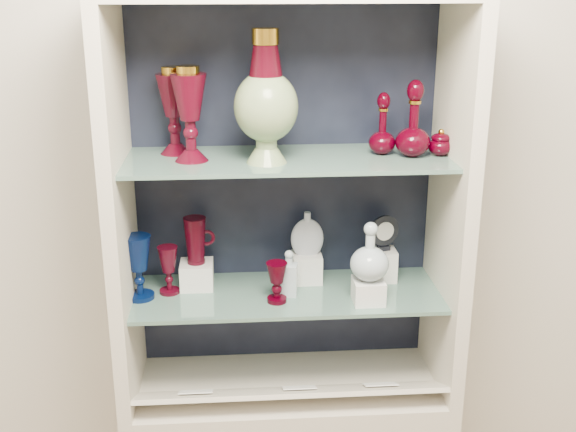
{
  "coord_description": "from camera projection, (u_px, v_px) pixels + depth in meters",
  "views": [
    {
      "loc": [
        -0.15,
        -0.45,
        1.97
      ],
      "look_at": [
        0.0,
        1.53,
        1.3
      ],
      "focal_mm": 45.0,
      "sensor_mm": 36.0,
      "label": 1
    }
  ],
  "objects": [
    {
      "name": "wall_back",
      "position": [
        283.0,
        164.0,
        2.27
      ],
      "size": [
        3.5,
        0.02,
        2.8
      ],
      "primitive_type": "cube",
      "color": "beige",
      "rests_on": "ground"
    },
    {
      "name": "cabinet_back_panel",
      "position": [
        283.0,
        189.0,
        2.26
      ],
      "size": [
        0.98,
        0.02,
        1.15
      ],
      "primitive_type": "cube",
      "color": "black",
      "rests_on": "cabinet_base"
    },
    {
      "name": "cabinet_side_left",
      "position": [
        120.0,
        212.0,
        2.05
      ],
      "size": [
        0.04,
        0.4,
        1.15
      ],
      "primitive_type": "cube",
      "color": "beige",
      "rests_on": "cabinet_base"
    },
    {
      "name": "cabinet_side_right",
      "position": [
        451.0,
        204.0,
        2.12
      ],
      "size": [
        0.04,
        0.4,
        1.15
      ],
      "primitive_type": "cube",
      "color": "beige",
      "rests_on": "cabinet_base"
    },
    {
      "name": "shelf_lower",
      "position": [
        288.0,
        294.0,
        2.19
      ],
      "size": [
        0.92,
        0.34,
        0.01
      ],
      "primitive_type": "cube",
      "color": "slate",
      "rests_on": "cabinet_side_left"
    },
    {
      "name": "shelf_upper",
      "position": [
        287.0,
        159.0,
        2.06
      ],
      "size": [
        0.92,
        0.34,
        0.01
      ],
      "primitive_type": "cube",
      "color": "slate",
      "rests_on": "cabinet_side_left"
    },
    {
      "name": "label_ledge",
      "position": [
        291.0,
        392.0,
        2.16
      ],
      "size": [
        0.92,
        0.17,
        0.09
      ],
      "primitive_type": "cube",
      "rotation": [
        -0.44,
        0.0,
        0.0
      ],
      "color": "beige",
      "rests_on": "cabinet_base"
    },
    {
      "name": "label_card_0",
      "position": [
        380.0,
        384.0,
        2.17
      ],
      "size": [
        0.1,
        0.06,
        0.03
      ],
      "primitive_type": "cube",
      "rotation": [
        -0.44,
        0.0,
        0.0
      ],
      "color": "white",
      "rests_on": "label_ledge"
    },
    {
      "name": "label_card_1",
      "position": [
        299.0,
        388.0,
        2.15
      ],
      "size": [
        0.1,
        0.06,
        0.03
      ],
      "primitive_type": "cube",
      "rotation": [
        -0.44,
        0.0,
        0.0
      ],
      "color": "white",
      "rests_on": "label_ledge"
    },
    {
      "name": "label_card_2",
      "position": [
        196.0,
        392.0,
        2.13
      ],
      "size": [
        0.1,
        0.06,
        0.03
      ],
      "primitive_type": "cube",
      "rotation": [
        -0.44,
        0.0,
        0.0
      ],
      "color": "white",
      "rests_on": "label_ledge"
    },
    {
      "name": "pedestal_lamp_left",
      "position": [
        174.0,
        111.0,
        2.06
      ],
      "size": [
        0.11,
        0.11,
        0.25
      ],
      "primitive_type": null,
      "rotation": [
        0.0,
        0.0,
        -0.1
      ],
      "color": "#4A0716",
      "rests_on": "shelf_upper"
    },
    {
      "name": "pedestal_lamp_right",
      "position": [
        190.0,
        114.0,
        1.98
      ],
      "size": [
        0.11,
        0.11,
        0.26
      ],
      "primitive_type": null,
      "rotation": [
        0.0,
        0.0,
        -0.13
      ],
      "color": "#4A0716",
      "rests_on": "shelf_upper"
    },
    {
      "name": "enamel_urn",
      "position": [
        266.0,
        97.0,
        1.95
      ],
      "size": [
        0.19,
        0.19,
        0.36
      ],
      "primitive_type": null,
      "rotation": [
        0.0,
        0.0,
        -0.06
      ],
      "color": "#0A431D",
      "rests_on": "shelf_upper"
    },
    {
      "name": "ruby_decanter_a",
      "position": [
        383.0,
        120.0,
        2.06
      ],
      "size": [
        0.1,
        0.1,
        0.2
      ],
      "primitive_type": null,
      "rotation": [
        0.0,
        0.0,
        0.24
      ],
      "color": "#3C000D",
      "rests_on": "shelf_upper"
    },
    {
      "name": "ruby_decanter_b",
      "position": [
        414.0,
        116.0,
        2.03
      ],
      "size": [
        0.12,
        0.12,
        0.23
      ],
      "primitive_type": null,
      "rotation": [
        0.0,
        0.0,
        0.2
      ],
      "color": "#3C000D",
      "rests_on": "shelf_upper"
    },
    {
      "name": "lidded_bowl",
      "position": [
        441.0,
        142.0,
        2.07
      ],
      "size": [
        0.08,
        0.08,
        0.08
      ],
      "primitive_type": null,
      "rotation": [
        0.0,
        0.0,
        0.1
      ],
      "color": "#3C000D",
      "rests_on": "shelf_upper"
    },
    {
      "name": "cobalt_goblet",
      "position": [
        139.0,
        268.0,
        2.12
      ],
      "size": [
        0.11,
        0.11,
        0.2
      ],
      "primitive_type": null,
      "rotation": [
        0.0,
        0.0,
        -0.36
      ],
      "color": "#051444",
      "rests_on": "shelf_lower"
    },
    {
      "name": "ruby_goblet_tall",
      "position": [
        168.0,
        270.0,
        2.16
      ],
      "size": [
        0.08,
        0.08,
        0.15
      ],
      "primitive_type": null,
      "rotation": [
        0.0,
        0.0,
        0.35
      ],
      "color": "#4A0716",
      "rests_on": "shelf_lower"
    },
    {
      "name": "ruby_goblet_small",
      "position": [
        277.0,
        282.0,
        2.11
      ],
      "size": [
        0.08,
        0.08,
        0.12
      ],
      "primitive_type": null,
      "rotation": [
        0.0,
        0.0,
        0.39
      ],
      "color": "#3C000D",
      "rests_on": "shelf_lower"
    },
    {
      "name": "riser_ruby_pitcher",
      "position": [
        197.0,
        275.0,
        2.21
      ],
      "size": [
        0.1,
        0.1,
        0.08
      ],
      "primitive_type": "cube",
      "color": "silver",
      "rests_on": "shelf_lower"
    },
    {
      "name": "ruby_pitcher",
      "position": [
        195.0,
        240.0,
        2.18
      ],
      "size": [
        0.11,
        0.07,
        0.14
      ],
      "primitive_type": null,
      "rotation": [
        0.0,
        0.0,
        0.04
      ],
      "color": "#4A0716",
      "rests_on": "riser_ruby_pitcher"
    },
    {
      "name": "clear_square_bottle",
      "position": [
        289.0,
        273.0,
        2.15
      ],
      "size": [
        0.06,
        0.06,
        0.14
      ],
      "primitive_type": null,
      "rotation": [
        0.0,
        0.0,
        -0.17
      ],
      "color": "#A5B7C1",
      "rests_on": "shelf_lower"
    },
    {
      "name": "riser_flat_flask",
      "position": [
        307.0,
        267.0,
        2.26
      ],
      "size": [
        0.09,
        0.09,
        0.09
      ],
      "primitive_type": "cube",
      "color": "silver",
      "rests_on": "shelf_lower"
    },
    {
      "name": "flat_flask",
      "position": [
        307.0,
        233.0,
        2.22
      ],
      "size": [
        0.1,
        0.04,
        0.14
      ],
      "primitive_type": null,
      "rotation": [
        0.0,
        0.0,
        -0.01
      ],
      "color": "#B0B7C5",
      "rests_on": "riser_flat_flask"
    },
    {
      "name": "riser_clear_round_decanter",
      "position": [
        368.0,
        291.0,
        2.11
      ],
      "size": [
        0.09,
        0.09,
        0.07
      ],
      "primitive_type": "cube",
      "color": "silver",
      "rests_on": "shelf_lower"
    },
    {
      "name": "clear_round_decanter",
      "position": [
        370.0,
        253.0,
        2.07
      ],
      "size": [
        0.14,
        0.14,
        0.17
      ],
      "primitive_type": null,
      "rotation": [
        0.0,
        0.0,
        0.29
      ],
      "color": "#A5B7C1",
      "rests_on": "riser_clear_round_decanter"
    },
    {
      "name": "riser_cameo_medallion",
      "position": [
        383.0,
        265.0,
        2.26
      ],
      "size": [
        0.08,
        0.08,
        0.1
      ],
      "primitive_type": "cube",
      "color": "silver",
      "rests_on": "shelf_lower"
    },
    {
      "name": "cameo_medallion",
      "position": [
        384.0,
        232.0,
        2.23
      ],
      "size": [
        0.1,
        0.06,
        0.12
      ],
      "primitive_type": null,
      "rotation": [
        0.0,
        0.0,
        0.28
      ],
      "color": "black",
      "rests_on": "riser_cameo_medallion"
    }
  ]
}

